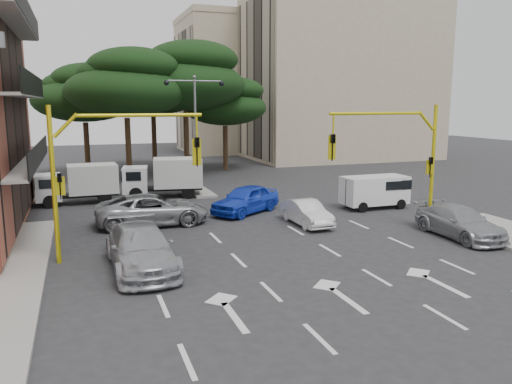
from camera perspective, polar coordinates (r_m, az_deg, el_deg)
ground at (r=20.37m, az=3.39°, el=-7.21°), size 120.00×120.00×0.00m
median_strip at (r=35.25m, az=-6.78°, el=0.26°), size 1.40×6.00×0.15m
apartment_beige_near at (r=57.10m, az=9.61°, el=13.28°), size 20.20×12.15×18.70m
apartment_beige_far at (r=65.26m, az=-1.20°, el=12.12°), size 16.20×12.15×16.70m
pine_left_near at (r=40.05m, az=-14.60°, el=12.00°), size 9.15×9.15×10.23m
pine_center at (r=42.80m, az=-8.04°, el=13.01°), size 9.98×9.98×11.16m
pine_left_far at (r=43.86m, az=-19.01°, el=10.68°), size 8.32×8.32×9.30m
pine_right at (r=45.64m, az=-3.49°, el=10.29°), size 7.49×7.49×8.37m
pine_back at (r=47.35m, az=-11.69°, el=11.77°), size 9.15×9.15×10.23m
signal_mast_right at (r=24.66m, az=16.40°, el=4.64°), size 5.79×0.37×6.00m
signal_mast_left at (r=20.02m, az=-17.13°, el=3.43°), size 5.79×0.37×6.00m
street_lamp_center at (r=34.74m, az=-6.97°, el=8.99°), size 4.16×0.36×7.77m
car_white_hatch at (r=25.29m, az=5.78°, el=-2.37°), size 1.42×3.79×1.24m
car_blue_compact at (r=27.80m, az=-1.20°, el=-0.84°), size 4.81×4.10×1.56m
car_silver_wagon at (r=18.96m, az=-13.02°, el=-6.27°), size 2.39×5.56×1.59m
car_silver_cross_a at (r=25.66m, az=-11.76°, el=-1.98°), size 5.64×2.63×1.56m
car_silver_parked at (r=24.66m, az=22.24°, el=-3.20°), size 2.06×4.86×1.40m
van_white at (r=29.92m, az=13.39°, el=0.02°), size 3.84×1.76×1.91m
box_truck_a at (r=32.25m, az=-19.67°, el=0.83°), size 4.91×2.23×2.37m
box_truck_b at (r=33.11m, az=-10.51°, el=1.62°), size 5.43×2.96×2.53m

